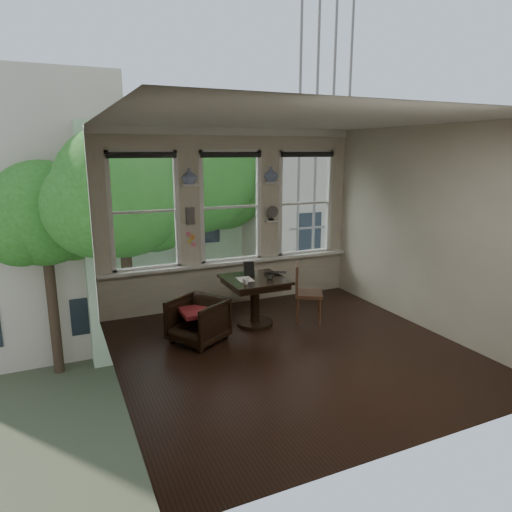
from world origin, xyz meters
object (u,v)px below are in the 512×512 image
table (255,302)px  armchair_left (198,321)px  mug (246,281)px  laptop (275,274)px  side_chair_right (309,293)px

table → armchair_left: bearing=-165.0°
table → mug: (-0.25, -0.24, 0.42)m
armchair_left → laptop: size_ratio=2.01×
side_chair_right → mug: side_chair_right is taller
table → armchair_left: size_ratio=1.29×
table → mug: 0.54m
armchair_left → mug: bearing=60.6°
laptop → mug: bearing=-126.1°
laptop → side_chair_right: bearing=0.7°
table → mug: mug is taller
mug → side_chair_right: bearing=2.3°
laptop → mug: size_ratio=3.78×
armchair_left → mug: 0.88m
table → laptop: size_ratio=2.59×
table → armchair_left: table is taller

